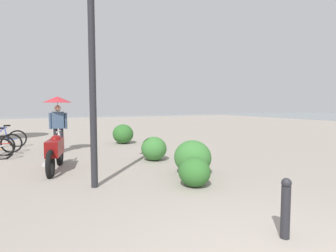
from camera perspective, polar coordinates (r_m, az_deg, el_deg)
The scene contains 10 objects.
lamppost at distance 6.04m, azimuth -15.42°, elevation 15.35°, with size 0.98×0.28×4.41m.
motorcycle at distance 7.94m, azimuth -22.22°, elevation -4.86°, with size 2.15×0.63×1.06m.
bicycle_blue at distance 12.92m, azimuth -30.95°, elevation -2.32°, with size 0.33×1.76×0.95m.
pedestrian at distance 10.71m, azimuth -21.76°, elevation 3.40°, with size 1.00×1.00×2.03m.
bollard_near at distance 4.03m, azimuth 23.07°, elevation -15.09°, with size 0.13×0.13×0.80m.
bollard_mid at distance 7.01m, azimuth 3.88°, elevation -6.41°, with size 0.13×0.13×0.81m.
shrub_low at distance 6.97m, azimuth 5.09°, elevation -6.44°, with size 1.00×0.90×0.85m.
shrub_round at distance 8.66m, azimuth -2.93°, elevation -4.67°, with size 0.87×0.78×0.74m.
shrub_wide at distance 5.98m, azimuth 5.44°, elevation -9.35°, with size 0.74×0.67×0.63m.
shrub_tall at distance 12.49m, azimuth -9.25°, elevation -1.62°, with size 1.01×0.91×0.86m.
Camera 1 is at (-1.86, 2.22, 1.74)m, focal length 29.60 mm.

